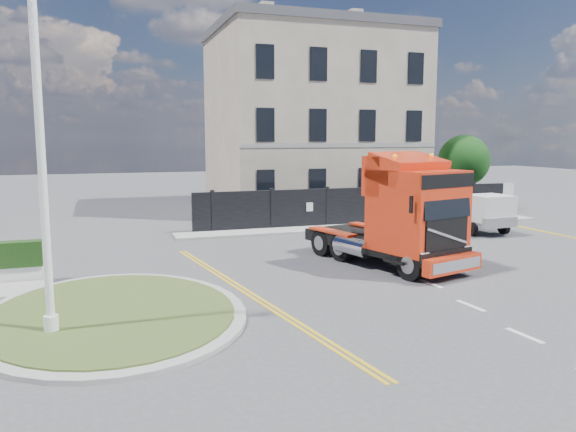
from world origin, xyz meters
name	(u,v)px	position (x,y,z in m)	size (l,w,h in m)	color
ground	(320,271)	(0.00, 0.00, 0.00)	(120.00, 120.00, 0.00)	#424244
traffic_island	(113,313)	(-7.00, -3.00, 0.08)	(6.80, 6.80, 0.17)	#969690
hoarding_fence	(371,206)	(6.55, 9.00, 1.00)	(18.80, 0.25, 2.00)	black
georgian_building	(311,120)	(6.00, 16.50, 5.77)	(12.30, 10.30, 12.80)	beige
tree	(461,163)	(14.38, 12.10, 3.05)	(3.20, 3.20, 4.80)	#382619
pavement_far	(369,226)	(6.00, 8.10, 0.06)	(20.00, 1.60, 0.12)	#969690
truck	(404,219)	(2.94, -0.55, 1.78)	(4.13, 7.03, 3.97)	black
flatbed_pickup	(481,212)	(10.32, 4.73, 1.03)	(2.06, 4.67, 1.92)	slate
lamppost_island	(41,148)	(-8.38, -4.13, 4.37)	(0.26, 0.52, 8.40)	white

